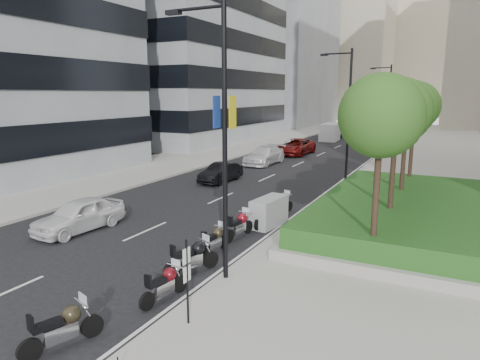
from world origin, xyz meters
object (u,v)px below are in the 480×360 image
Objects in this scene: lamp_post_0 at (220,129)px; delivery_van at (331,133)px; lamp_post_2 at (387,104)px; car_b at (221,173)px; motorcycle_0 at (63,327)px; motorcycle_6 at (281,204)px; motorcycle_5 at (269,212)px; motorcycle_4 at (239,225)px; motorcycle_3 at (215,240)px; parking_sign at (187,277)px; motorcycle_2 at (193,257)px; motorcycle_1 at (165,284)px; car_a at (79,215)px; car_c at (264,155)px; car_d at (296,147)px; lamp_post_1 at (347,110)px.

delivery_van is at bearing 100.51° from lamp_post_0.
car_b is at bearing -110.91° from lamp_post_2.
motorcycle_0 reaches higher than motorcycle_6.
motorcycle_5 is 1.20× the size of motorcycle_6.
motorcycle_6 is (0.26, 4.29, -0.02)m from motorcycle_4.
motorcycle_6 is (0.32, 6.33, 0.01)m from motorcycle_3.
motorcycle_5 is at bearing -1.48° from motorcycle_3.
parking_sign is 3.21m from motorcycle_0.
motorcycle_1 is at bearing -146.01° from motorcycle_2.
motorcycle_1 is at bearing -21.40° from car_a.
motorcycle_1 is 0.48× the size of car_b.
car_c reaches higher than motorcycle_0.
motorcycle_0 is at bearing -69.22° from car_b.
car_c is (-7.41, 16.39, 0.10)m from motorcycle_5.
motorcycle_1 is 32.34m from car_d.
motorcycle_5 is 8.71m from car_a.
motorcycle_6 is at bearing 16.72° from motorcycle_0.
lamp_post_2 is at bearing 16.13° from motorcycle_0.
lamp_post_1 is 1.69× the size of car_c.
car_d reaches higher than motorcycle_6.
delivery_van is (-8.22, 44.29, -4.03)m from lamp_post_0.
motorcycle_6 is 9.85m from car_a.
car_d is (-7.89, -5.44, -4.26)m from lamp_post_2.
motorcycle_4 is at bearing -74.06° from car_d.
parking_sign is 0.62× the size of car_b.
car_c is (-9.01, 25.65, -0.68)m from parking_sign.
lamp_post_2 reaches higher than motorcycle_1.
car_b is 30.16m from delivery_van.
lamp_post_1 reaches higher than motorcycle_1.
car_a is (-8.38, -15.28, -4.32)m from lamp_post_1.
lamp_post_1 reaches higher than motorcycle_4.
car_c is 6.92m from car_d.
lamp_post_0 reaches higher than car_d.
motorcycle_3 is 6.90m from car_a.
motorcycle_4 is 0.52× the size of car_b.
car_d reaches higher than car_c.
motorcycle_0 is 13.58m from motorcycle_6.
car_c is (-6.86, 20.55, 0.25)m from motorcycle_3.
motorcycle_2 is 1.05× the size of motorcycle_3.
lamp_post_0 is at bearing -165.46° from motorcycle_5.
car_a is 12.42m from car_b.
lamp_post_0 is 4.74m from parking_sign.
motorcycle_1 is 0.99× the size of motorcycle_6.
motorcycle_3 is 2.04m from motorcycle_4.
motorcycle_1 is 0.83× the size of motorcycle_5.
motorcycle_0 is at bearing -86.45° from delivery_van.
motorcycle_0 is at bearing -159.60° from motorcycle_2.
motorcycle_2 is (-0.34, 2.05, 0.07)m from motorcycle_1.
lamp_post_2 is at bearing 36.28° from car_d.
car_c is at bearing 110.23° from lamp_post_0.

